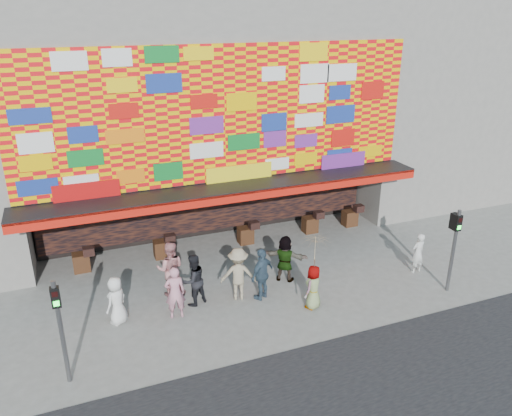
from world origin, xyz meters
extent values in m
plane|color=slate|center=(0.00, 0.00, 0.00)|extent=(90.00, 90.00, 0.00)
cube|color=gray|center=(0.00, 8.00, 6.50)|extent=(15.00, 8.00, 7.00)
cube|color=black|center=(0.00, 9.00, 1.50)|extent=(15.00, 6.00, 3.00)
cube|color=gray|center=(-7.30, 5.00, 1.50)|extent=(0.40, 2.00, 3.00)
cube|color=gray|center=(7.30, 5.00, 1.50)|extent=(0.40, 2.00, 3.00)
cube|color=black|center=(0.00, 3.40, 3.00)|extent=(15.20, 1.60, 0.12)
cube|color=red|center=(0.00, 2.62, 2.85)|extent=(15.20, 0.04, 0.35)
cube|color=#F6B700|center=(0.00, 3.96, 5.55)|extent=(14.80, 0.08, 4.90)
cube|color=black|center=(0.00, 5.85, 1.55)|extent=(14.00, 0.25, 2.50)
cube|color=gray|center=(13.00, 8.00, 6.00)|extent=(11.00, 8.00, 12.00)
cylinder|color=#59595B|center=(-6.20, -1.50, 1.50)|extent=(0.12, 0.12, 3.00)
cube|color=black|center=(-6.20, -1.50, 2.55)|extent=(0.22, 0.18, 0.55)
cube|color=black|center=(-6.20, -1.59, 2.68)|extent=(0.14, 0.02, 0.14)
cube|color=#19E533|center=(-6.20, -1.59, 2.42)|extent=(0.14, 0.02, 0.14)
cylinder|color=#59595B|center=(6.20, -1.50, 1.50)|extent=(0.12, 0.12, 3.00)
cube|color=black|center=(6.20, -1.50, 2.55)|extent=(0.22, 0.18, 0.55)
cube|color=black|center=(6.20, -1.59, 2.68)|extent=(0.14, 0.02, 0.14)
cube|color=#19E533|center=(6.20, -1.59, 2.42)|extent=(0.14, 0.02, 0.14)
imported|color=silver|center=(-4.65, 0.72, 0.79)|extent=(0.90, 0.89, 1.57)
imported|color=#CB8398|center=(-2.91, 0.37, 0.88)|extent=(0.68, 0.48, 1.76)
imported|color=black|center=(-2.19, 0.89, 0.89)|extent=(1.06, 0.95, 1.78)
imported|color=gray|center=(-0.71, 0.68, 0.92)|extent=(1.34, 1.00, 1.84)
imported|color=#374D60|center=(0.03, 0.40, 0.92)|extent=(1.15, 0.94, 1.84)
imported|color=gray|center=(1.24, 1.22, 0.86)|extent=(1.57, 1.36, 1.72)
imported|color=gray|center=(1.36, -0.73, 0.75)|extent=(0.88, 0.79, 1.50)
imported|color=silver|center=(6.04, -0.01, 0.77)|extent=(0.61, 0.44, 1.54)
imported|color=tan|center=(-2.75, 1.74, 0.97)|extent=(1.12, 0.99, 1.95)
imported|color=#DAB589|center=(1.36, -0.73, 2.13)|extent=(1.13, 1.14, 0.86)
cylinder|color=#4C3326|center=(1.36, -0.73, 1.25)|extent=(0.02, 0.02, 1.00)
camera|label=1|loc=(-5.49, -13.05, 9.09)|focal=35.00mm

